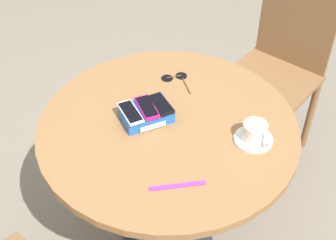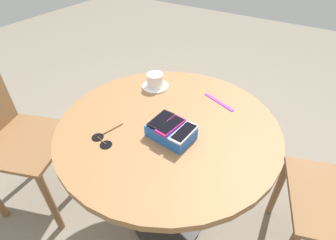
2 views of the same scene
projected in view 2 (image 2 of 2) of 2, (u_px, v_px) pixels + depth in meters
ground_plane at (168, 218)px, 1.55m from camera, size 8.00×8.00×0.00m
round_table at (168, 144)px, 1.18m from camera, size 0.93×0.93×0.72m
phone_box at (171, 132)px, 1.02m from camera, size 0.18×0.14×0.05m
phone_white at (184, 132)px, 0.98m from camera, size 0.06×0.13×0.01m
phone_magenta at (171, 126)px, 1.01m from camera, size 0.07×0.13×0.01m
phone_black at (161, 120)px, 1.03m from camera, size 0.06×0.12×0.01m
saucer at (155, 86)px, 1.33m from camera, size 0.13×0.13×0.01m
coffee_cup at (155, 80)px, 1.31m from camera, size 0.08×0.11×0.06m
lanyard_strap at (219, 102)px, 1.23m from camera, size 0.17×0.08×0.00m
sunglasses at (103, 140)px, 1.02m from camera, size 0.10×0.16×0.01m
chair_near_window at (13, 136)px, 1.38m from camera, size 0.52×0.52×0.94m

